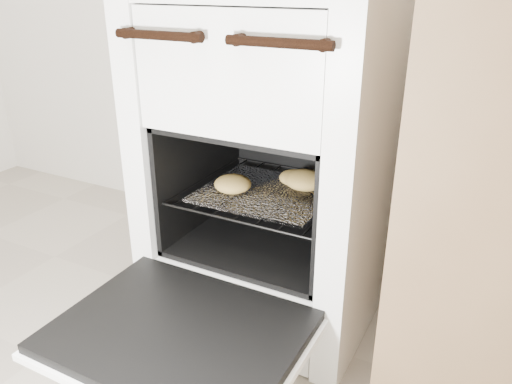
% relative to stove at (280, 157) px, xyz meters
% --- Properties ---
extents(stove, '(0.55, 0.61, 0.84)m').
position_rel_stove_xyz_m(stove, '(0.00, 0.00, 0.00)').
color(stove, white).
rests_on(stove, ground).
extents(oven_door, '(0.49, 0.38, 0.03)m').
position_rel_stove_xyz_m(oven_door, '(-0.00, -0.46, -0.23)').
color(oven_door, black).
rests_on(oven_door, stove).
extents(oven_rack, '(0.40, 0.38, 0.01)m').
position_rel_stove_xyz_m(oven_rack, '(0.00, -0.06, -0.07)').
color(oven_rack, black).
rests_on(oven_rack, stove).
extents(foil_sheet, '(0.31, 0.27, 0.01)m').
position_rel_stove_xyz_m(foil_sheet, '(0.00, -0.08, -0.07)').
color(foil_sheet, silver).
rests_on(foil_sheet, oven_rack).
extents(baked_rolls, '(0.27, 0.23, 0.05)m').
position_rel_stove_xyz_m(baked_rolls, '(0.02, -0.05, -0.04)').
color(baked_rolls, tan).
rests_on(baked_rolls, foil_sheet).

